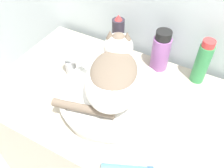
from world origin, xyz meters
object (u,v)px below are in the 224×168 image
at_px(mouthwash_bottle, 161,51).
at_px(shampoo_bottle_tall, 202,62).
at_px(faucet, 72,61).
at_px(soap_bar, 45,86).
at_px(hairspray_can_black, 118,36).
at_px(cat, 114,73).

height_order(mouthwash_bottle, shampoo_bottle_tall, shampoo_bottle_tall).
relative_size(faucet, soap_bar, 1.92).
bearing_deg(mouthwash_bottle, hairspray_can_black, 180.00).
bearing_deg(soap_bar, faucet, 65.07).
height_order(cat, faucet, cat).
bearing_deg(mouthwash_bottle, soap_bar, -135.97).
distance_m(hairspray_can_black, mouthwash_bottle, 0.20).
xyz_separation_m(cat, faucet, (-0.21, 0.04, -0.06)).
bearing_deg(soap_bar, shampoo_bottle_tall, 33.14).
relative_size(faucet, shampoo_bottle_tall, 0.83).
bearing_deg(hairspray_can_black, cat, -65.52).
bearing_deg(mouthwash_bottle, cat, -107.66).
bearing_deg(shampoo_bottle_tall, mouthwash_bottle, 180.00).
bearing_deg(cat, hairspray_can_black, 4.16).
relative_size(hairspray_can_black, soap_bar, 2.35).
relative_size(mouthwash_bottle, soap_bar, 2.14).
xyz_separation_m(cat, mouthwash_bottle, (0.08, 0.25, -0.05)).
height_order(cat, soap_bar, cat).
distance_m(cat, faucet, 0.22).
relative_size(cat, mouthwash_bottle, 1.90).
distance_m(hairspray_can_black, shampoo_bottle_tall, 0.36).
xyz_separation_m(faucet, soap_bar, (-0.05, -0.12, -0.06)).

